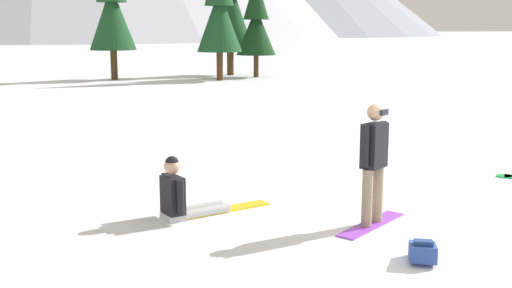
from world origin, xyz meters
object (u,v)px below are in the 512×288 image
snowboarder_foreground (374,162)px  pine_tree_tall (256,22)px  snowboarder_midground (183,196)px  pine_tree_twin (112,6)px  pine_tree_slender (230,0)px  pine_tree_broad (219,9)px  backpack_blue (423,251)px

snowboarder_foreground → pine_tree_tall: size_ratio=0.31×
snowboarder_midground → pine_tree_twin: size_ratio=0.25×
pine_tree_slender → pine_tree_broad: bearing=-109.0°
snowboarder_midground → pine_tree_slender: pine_tree_slender is taller
snowboarder_midground → backpack_blue: snowboarder_midground is taller
pine_tree_tall → pine_tree_slender: bearing=121.3°
snowboarder_foreground → backpack_blue: (0.03, -1.49, -0.81)m
snowboarder_foreground → pine_tree_slender: (3.35, 29.31, 3.50)m
backpack_blue → pine_tree_twin: bearing=97.0°
snowboarder_foreground → backpack_blue: 1.70m
pine_tree_broad → pine_tree_tall: size_ratio=1.21×
snowboarder_foreground → pine_tree_twin: (-3.52, 27.35, 3.06)m
pine_tree_broad → pine_tree_tall: pine_tree_broad is taller
backpack_blue → pine_tree_broad: (2.05, 27.11, 3.67)m
snowboarder_foreground → pine_tree_slender: pine_tree_slender is taller
snowboarder_midground → pine_tree_twin: pine_tree_twin is taller
snowboarder_foreground → pine_tree_broad: bearing=85.4°
pine_tree_broad → snowboarder_foreground: bearing=-94.6°
backpack_blue → pine_tree_tall: size_ratio=0.10×
backpack_blue → pine_tree_slender: size_ratio=0.07×
snowboarder_foreground → pine_tree_slender: size_ratio=0.22×
snowboarder_midground → pine_tree_slender: (5.97, 28.33, 4.11)m
backpack_blue → pine_tree_tall: 29.38m
pine_tree_twin → pine_tree_tall: bearing=0.3°
snowboarder_midground → pine_tree_slender: size_ratio=0.22×
pine_tree_slender → snowboarder_foreground: bearing=-96.5°
pine_tree_broad → snowboarder_midground: bearing=-100.8°
backpack_blue → pine_tree_twin: pine_tree_twin is taller
pine_tree_broad → pine_tree_slender: pine_tree_slender is taller
pine_tree_tall → backpack_blue: bearing=-98.8°
pine_tree_slender → pine_tree_tall: (1.16, -1.91, -1.30)m
snowboarder_foreground → backpack_blue: bearing=-88.8°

